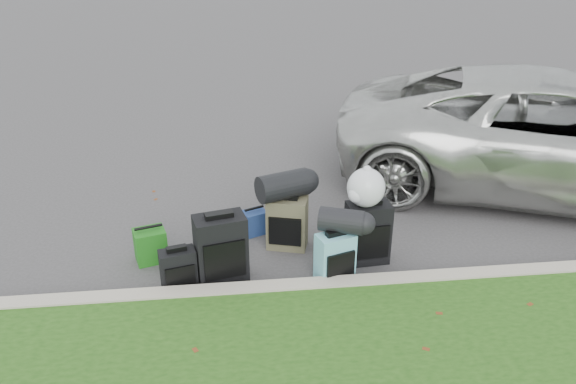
{
  "coord_description": "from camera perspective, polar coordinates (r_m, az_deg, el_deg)",
  "views": [
    {
      "loc": [
        -0.73,
        -5.45,
        3.26
      ],
      "look_at": [
        -0.1,
        0.2,
        0.55
      ],
      "focal_mm": 35.0,
      "sensor_mm": 36.0,
      "label": 1
    }
  ],
  "objects": [
    {
      "name": "suitcase_small_black",
      "position": [
        5.63,
        -11.07,
        -7.77
      ],
      "size": [
        0.38,
        0.27,
        0.43
      ],
      "primitive_type": "cube",
      "rotation": [
        0.0,
        0.0,
        0.25
      ],
      "color": "black",
      "rests_on": "ground"
    },
    {
      "name": "suv",
      "position": [
        8.18,
        25.75,
        5.33
      ],
      "size": [
        6.23,
        4.52,
        1.57
      ],
      "primitive_type": "imported",
      "rotation": [
        0.0,
        0.0,
        1.19
      ],
      "color": "#B7B7B2",
      "rests_on": "ground"
    },
    {
      "name": "suitcase_large_black_right",
      "position": [
        5.97,
        8.08,
        -4.12
      ],
      "size": [
        0.47,
        0.3,
        0.67
      ],
      "primitive_type": "cube",
      "rotation": [
        0.0,
        0.0,
        0.08
      ],
      "color": "black",
      "rests_on": "ground"
    },
    {
      "name": "suitcase_teal",
      "position": [
        5.64,
        4.79,
        -6.69
      ],
      "size": [
        0.42,
        0.32,
        0.53
      ],
      "primitive_type": "cube",
      "rotation": [
        0.0,
        0.0,
        0.32
      ],
      "color": "teal",
      "rests_on": "ground"
    },
    {
      "name": "suitcase_olive",
      "position": [
        6.18,
        -0.08,
        -3.15
      ],
      "size": [
        0.49,
        0.38,
        0.59
      ],
      "primitive_type": "cube",
      "rotation": [
        0.0,
        0.0,
        -0.28
      ],
      "color": "#403C29",
      "rests_on": "ground"
    },
    {
      "name": "curb",
      "position": [
        5.52,
        2.44,
        -9.78
      ],
      "size": [
        120.0,
        0.18,
        0.15
      ],
      "primitive_type": "cube",
      "color": "#9E937F",
      "rests_on": "ground"
    },
    {
      "name": "suitcase_large_black_left",
      "position": [
        5.62,
        -6.83,
        -5.77
      ],
      "size": [
        0.55,
        0.4,
        0.72
      ],
      "primitive_type": "cube",
      "rotation": [
        0.0,
        0.0,
        0.23
      ],
      "color": "black",
      "rests_on": "ground"
    },
    {
      "name": "ground",
      "position": [
        6.39,
        1.09,
        -5.18
      ],
      "size": [
        120.0,
        120.0,
        0.0
      ],
      "primitive_type": "plane",
      "color": "#383535",
      "rests_on": "ground"
    },
    {
      "name": "trash_bag",
      "position": [
        5.71,
        7.93,
        0.44
      ],
      "size": [
        0.39,
        0.39,
        0.39
      ],
      "primitive_type": "sphere",
      "color": "silver",
      "rests_on": "suitcase_large_black_right"
    },
    {
      "name": "tote_navy",
      "position": [
        6.54,
        -3.42,
        -3.07
      ],
      "size": [
        0.32,
        0.29,
        0.28
      ],
      "primitive_type": "cube",
      "rotation": [
        0.0,
        0.0,
        0.41
      ],
      "color": "navy",
      "rests_on": "ground"
    },
    {
      "name": "tote_green",
      "position": [
        6.16,
        -13.79,
        -5.29
      ],
      "size": [
        0.38,
        0.34,
        0.36
      ],
      "primitive_type": "cube",
      "rotation": [
        0.0,
        0.0,
        0.29
      ],
      "color": "#1B6215",
      "rests_on": "ground"
    },
    {
      "name": "duffel_right",
      "position": [
        5.51,
        5.46,
        -2.93
      ],
      "size": [
        0.49,
        0.38,
        0.24
      ],
      "primitive_type": "cylinder",
      "rotation": [
        0.0,
        1.57,
        -0.36
      ],
      "color": "black",
      "rests_on": "suitcase_teal"
    },
    {
      "name": "duffel_left",
      "position": [
        5.99,
        -0.46,
        0.65
      ],
      "size": [
        0.63,
        0.48,
        0.3
      ],
      "primitive_type": "cylinder",
      "rotation": [
        0.0,
        1.57,
        0.36
      ],
      "color": "black",
      "rests_on": "suitcase_olive"
    }
  ]
}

